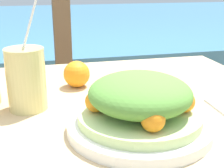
% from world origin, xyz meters
% --- Properties ---
extents(patio_table, '(0.96, 0.75, 0.75)m').
position_xyz_m(patio_table, '(0.00, 0.00, 0.63)').
color(patio_table, tan).
rests_on(patio_table, ground_plane).
extents(railing_fence, '(2.80, 0.08, 1.12)m').
position_xyz_m(railing_fence, '(0.00, 0.69, 0.83)').
color(railing_fence, brown).
rests_on(railing_fence, ground_plane).
extents(sea_backdrop, '(12.00, 4.00, 0.56)m').
position_xyz_m(sea_backdrop, '(0.00, 3.19, 0.28)').
color(sea_backdrop, teal).
rests_on(sea_backdrop, ground_plane).
extents(salad_plate, '(0.27, 0.27, 0.11)m').
position_xyz_m(salad_plate, '(0.07, -0.13, 0.79)').
color(salad_plate, white).
rests_on(salad_plate, patio_table).
extents(drink_glass, '(0.08, 0.08, 0.24)m').
position_xyz_m(drink_glass, '(-0.13, 0.02, 0.82)').
color(drink_glass, '#DBCC7F').
rests_on(drink_glass, patio_table).
extents(orange_near_basket, '(0.07, 0.07, 0.07)m').
position_xyz_m(orange_near_basket, '(-0.01, 0.14, 0.78)').
color(orange_near_basket, orange).
rests_on(orange_near_basket, patio_table).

